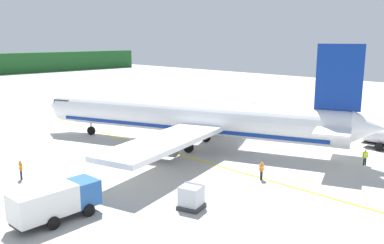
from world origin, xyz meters
name	(u,v)px	position (x,y,z in m)	size (l,w,h in m)	color
airliner_foreground	(190,118)	(31.45, 19.15, 3.39)	(33.65, 40.10, 11.90)	white
service_truck_fuel	(56,201)	(10.81, 11.67, 1.45)	(6.16, 2.64, 2.52)	#2659A5
cargo_container_near	(191,197)	(18.86, 6.49, 0.88)	(2.13, 2.13, 1.87)	#333338
crew_marshaller	(21,168)	(12.61, 21.79, 1.05)	(0.31, 0.62, 1.77)	#191E33
crew_loader_left	(262,169)	(27.67, 6.44, 0.99)	(0.63, 0.27, 1.68)	#191E33
crew_loader_right	(365,156)	(38.39, 1.59, 0.95)	(0.53, 0.45, 1.61)	#191E33
apron_guide_line	(197,160)	(27.99, 14.68, 0.01)	(0.30, 60.00, 0.01)	yellow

